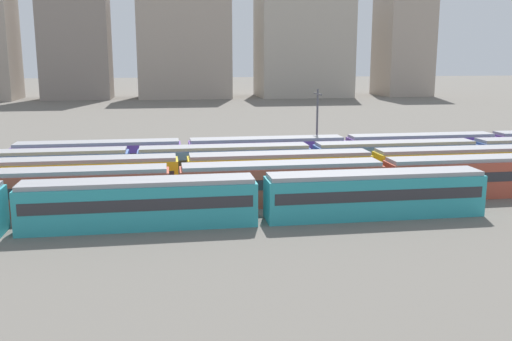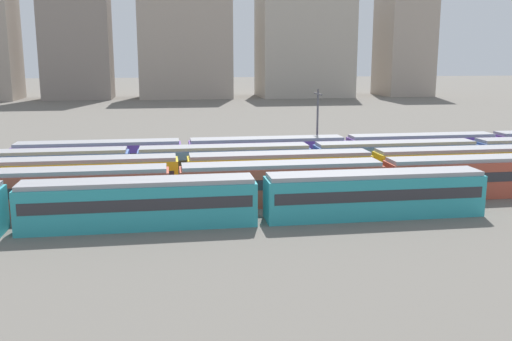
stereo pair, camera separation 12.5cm
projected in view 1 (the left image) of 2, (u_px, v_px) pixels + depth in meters
ground_plane at (73, 198)px, 53.05m from camera, size 600.00×600.00×0.00m
train_track_0 at (139, 203)px, 43.62m from camera, size 55.80×3.06×3.75m
train_track_2 at (280, 171)px, 55.70m from camera, size 55.80×3.06×3.75m
train_track_3 at (474, 156)px, 64.34m from camera, size 112.50×3.06×3.75m
train_track_4 at (345, 151)px, 67.31m from camera, size 74.70×3.06×3.75m
catenary_pole_1 at (317, 122)px, 69.09m from camera, size 0.24×3.20×9.09m
distant_building_1 at (75, 31)px, 170.97m from camera, size 20.05×15.26×40.61m
distant_building_2 at (184, 41)px, 176.53m from camera, size 28.20×18.30×34.80m
distant_building_3 at (303, 45)px, 182.56m from camera, size 28.86×21.31×32.80m
distant_building_4 at (403, 41)px, 187.49m from camera, size 15.12×18.53×35.72m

